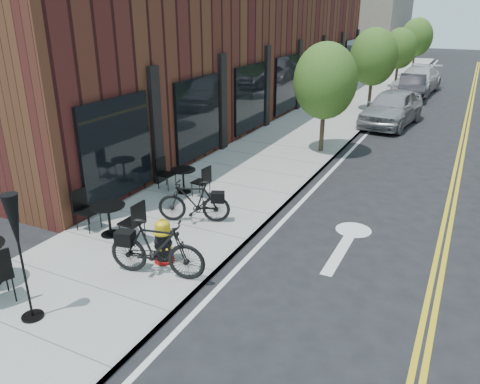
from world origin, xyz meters
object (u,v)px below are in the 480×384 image
Objects in this scene: bistro_set_c at (183,177)px; parked_car_c at (417,80)px; parked_car_a at (392,108)px; bicycle_right at (157,248)px; bistro_set_b at (109,216)px; fire_hydrant at (163,241)px; patio_umbrella at (16,232)px; parked_car_b at (412,87)px; bicycle_left at (194,201)px.

parked_car_c is (3.64, 20.87, 0.21)m from bistro_set_c.
bicycle_right is at bearing -89.50° from parked_car_a.
fire_hydrant is at bearing -12.46° from bistro_set_b.
patio_umbrella is at bearing -92.35° from parked_car_a.
bicycle_right is at bearing -58.73° from bistro_set_c.
patio_umbrella is at bearing -77.13° from bistro_set_c.
parked_car_c is at bearing 84.05° from patio_umbrella.
bistro_set_b is at bearing -105.94° from parked_car_b.
fire_hydrant is 0.58× the size of bistro_set_c.
parked_car_a reaches higher than bicycle_left.
bicycle_left is at bearing 3.50° from bicycle_right.
bistro_set_c is at bearing 90.35° from bistro_set_b.
patio_umbrella is 0.48× the size of parked_car_a.
bicycle_right is 2.22m from bistro_set_b.
bicycle_left is 0.33× the size of parked_car_c.
fire_hydrant is 14.91m from parked_car_a.
parked_car_a is at bearing 68.94° from fire_hydrant.
bicycle_right reaches higher than fire_hydrant.
bicycle_right reaches higher than bistro_set_c.
bicycle_right is at bearing -88.49° from parked_car_c.
bicycle_right is (0.66, -2.42, 0.06)m from bicycle_left.
bicycle_right is 1.10× the size of bistro_set_b.
bistro_set_c is 18.92m from parked_car_b.
bicycle_left is 13.08m from parked_car_a.
bistro_set_c is 0.35× the size of parked_car_a.
fire_hydrant is at bearing -101.13° from parked_car_b.
parked_car_b is at bearing 71.66° from fire_hydrant.
parked_car_b reaches higher than bistro_set_c.
parked_car_b is (3.69, 21.57, 0.07)m from bistro_set_b.
parked_car_c is (3.69, 23.87, 0.17)m from bistro_set_b.
parked_car_a is at bearing -95.53° from parked_car_b.
bistro_set_b is 0.33× the size of parked_car_c.
parked_car_c is at bearing -15.69° from bicycle_right.
bistro_set_b is 14.82m from parked_car_a.
parked_car_c reaches higher than bistro_set_b.
parked_car_a is at bearing 146.87° from bicycle_left.
patio_umbrella reaches higher than bistro_set_c.
parked_car_b is at bearing 97.81° from parked_car_a.
fire_hydrant is 22.09m from parked_car_b.
parked_car_a is (1.77, 15.27, 0.09)m from bicycle_right.
patio_umbrella is at bearing -28.20° from bicycle_left.
parked_car_a reaches higher than bicycle_right.
bicycle_left is at bearing 89.92° from fire_hydrant.
fire_hydrant reaches higher than bistro_set_b.
parked_car_c reaches higher than parked_car_b.
patio_umbrella is at bearing 139.55° from bicycle_right.
bicycle_right is at bearing 61.36° from patio_umbrella.
bicycle_left is 0.78× the size of patio_umbrella.
bicycle_left is 22.51m from parked_car_c.
bicycle_left is 1.99m from bistro_set_c.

